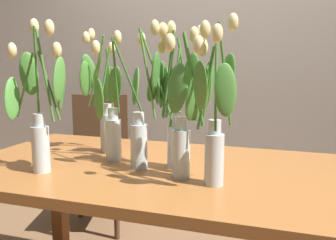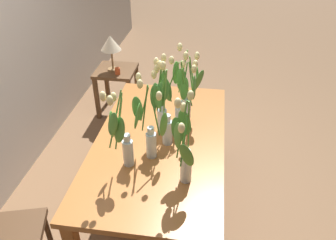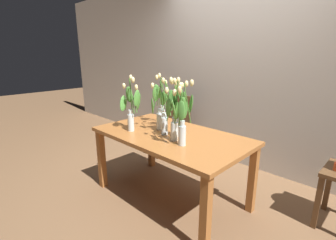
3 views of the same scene
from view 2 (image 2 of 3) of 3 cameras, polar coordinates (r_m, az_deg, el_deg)
The scene contains 12 objects.
ground_plane at distance 2.84m, azimuth -1.20°, elevation -15.37°, with size 18.00×18.00×0.00m, color brown.
dining_table at distance 2.38m, azimuth -1.39°, elevation -5.12°, with size 1.60×0.90×0.74m.
tulip_vase_0 at distance 2.33m, azimuth 2.04°, elevation 3.32°, with size 0.16×0.25×0.56m.
tulip_vase_1 at distance 2.07m, azimuth -3.28°, elevation -1.75°, with size 0.20×0.26×0.56m.
tulip_vase_2 at distance 2.42m, azimuth 3.41°, elevation 4.85°, with size 0.21×0.25×0.59m.
tulip_vase_3 at distance 1.98m, azimuth -7.92°, elevation -3.32°, with size 0.18×0.14×0.58m.
tulip_vase_4 at distance 2.20m, azimuth -0.64°, elevation 0.35°, with size 0.16×0.17×0.58m.
tulip_vase_5 at distance 2.26m, azimuth -1.05°, elevation 2.77°, with size 0.26×0.14×0.58m.
tulip_vase_6 at distance 1.86m, azimuth 2.82°, elevation -5.13°, with size 0.24×0.18×0.59m.
side_table at distance 3.86m, azimuth -8.92°, elevation 7.08°, with size 0.44×0.44×0.55m.
table_lamp at distance 3.68m, azimuth -9.90°, elevation 12.84°, with size 0.22×0.22×0.40m.
pillar_candle at distance 3.68m, azimuth -8.72°, elevation 8.37°, with size 0.06×0.06×0.07m, color #CC4C23.
Camera 2 is at (-1.82, -0.32, 2.15)m, focal length 35.24 mm.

